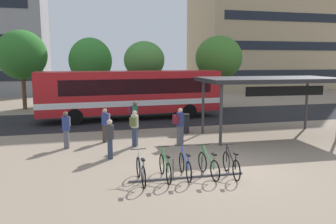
{
  "coord_description": "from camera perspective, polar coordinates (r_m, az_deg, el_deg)",
  "views": [
    {
      "loc": [
        -4.66,
        -10.88,
        3.87
      ],
      "look_at": [
        -0.64,
        4.83,
        1.4
      ],
      "focal_mm": 35.93,
      "sensor_mm": 36.0,
      "label": 1
    }
  ],
  "objects": [
    {
      "name": "ground",
      "position": [
        12.45,
        8.51,
        -9.54
      ],
      "size": [
        200.0,
        200.0,
        0.0
      ],
      "primitive_type": "plane",
      "color": "gray"
    },
    {
      "name": "bus_lane_asphalt",
      "position": [
        23.07,
        -2.48,
        -0.99
      ],
      "size": [
        80.0,
        7.2,
        0.01
      ],
      "primitive_type": "cube",
      "color": "#232326",
      "rests_on": "ground"
    },
    {
      "name": "city_bus",
      "position": [
        22.56,
        -6.48,
        3.29
      ],
      "size": [
        12.15,
        3.26,
        3.2
      ],
      "rotation": [
        0.0,
        0.0,
        3.2
      ],
      "color": "red",
      "rests_on": "ground"
    },
    {
      "name": "bike_rack",
      "position": [
        11.41,
        3.31,
        -10.7
      ],
      "size": [
        3.93,
        0.19,
        0.7
      ],
      "rotation": [
        0.0,
        0.0,
        -0.03
      ],
      "color": "#47474C",
      "rests_on": "ground"
    },
    {
      "name": "parked_bicycle_silver_0",
      "position": [
        10.94,
        -4.63,
        -9.95
      ],
      "size": [
        0.52,
        1.72,
        0.99
      ],
      "rotation": [
        0.0,
        0.0,
        1.57
      ],
      "color": "black",
      "rests_on": "ground"
    },
    {
      "name": "parked_bicycle_green_1",
      "position": [
        11.23,
        -0.49,
        -9.43
      ],
      "size": [
        0.52,
        1.72,
        0.99
      ],
      "rotation": [
        0.0,
        0.0,
        1.55
      ],
      "color": "black",
      "rests_on": "ground"
    },
    {
      "name": "parked_bicycle_blue_2",
      "position": [
        11.41,
        2.91,
        -9.15
      ],
      "size": [
        0.52,
        1.72,
        0.99
      ],
      "rotation": [
        0.0,
        0.0,
        1.5
      ],
      "color": "black",
      "rests_on": "ground"
    },
    {
      "name": "parked_bicycle_green_3",
      "position": [
        11.56,
        6.89,
        -8.96
      ],
      "size": [
        0.52,
        1.72,
        0.99
      ],
      "rotation": [
        0.0,
        0.0,
        1.63
      ],
      "color": "black",
      "rests_on": "ground"
    },
    {
      "name": "parked_bicycle_black_4",
      "position": [
        11.73,
        10.66,
        -8.79
      ],
      "size": [
        0.52,
        1.72,
        0.99
      ],
      "rotation": [
        0.0,
        0.0,
        1.48
      ],
      "color": "black",
      "rests_on": "ground"
    },
    {
      "name": "transit_shelter",
      "position": [
        17.84,
        16.94,
        5.03
      ],
      "size": [
        7.12,
        3.76,
        3.03
      ],
      "rotation": [
        0.0,
        0.0,
        -0.04
      ],
      "color": "#38383D",
      "rests_on": "ground"
    },
    {
      "name": "commuter_grey_pack_0",
      "position": [
        15.63,
        -16.89,
        -2.47
      ],
      "size": [
        0.38,
        0.56,
        1.66
      ],
      "rotation": [
        0.0,
        0.0,
        4.58
      ],
      "color": "#565660",
      "rests_on": "ground"
    },
    {
      "name": "commuter_maroon_pack_1",
      "position": [
        15.6,
        1.97,
        -1.99
      ],
      "size": [
        0.6,
        0.49,
        1.71
      ],
      "rotation": [
        0.0,
        0.0,
        0.41
      ],
      "color": "#565660",
      "rests_on": "ground"
    },
    {
      "name": "commuter_olive_pack_2",
      "position": [
        15.29,
        -5.7,
        -2.35
      ],
      "size": [
        0.51,
        0.6,
        1.66
      ],
      "rotation": [
        0.0,
        0.0,
        1.12
      ],
      "color": "#2D3851",
      "rests_on": "ground"
    },
    {
      "name": "commuter_teal_pack_3",
      "position": [
        13.62,
        -9.84,
        -4.02
      ],
      "size": [
        0.37,
        0.54,
        1.59
      ],
      "rotation": [
        0.0,
        0.0,
        4.63
      ],
      "color": "#2D3851",
      "rests_on": "ground"
    },
    {
      "name": "commuter_grey_pack_4",
      "position": [
        16.39,
        -10.58,
        -1.79
      ],
      "size": [
        0.5,
        0.6,
        1.63
      ],
      "rotation": [
        0.0,
        0.0,
        4.29
      ],
      "color": "#47382D",
      "rests_on": "ground"
    },
    {
      "name": "commuter_maroon_pack_5",
      "position": [
        18.45,
        -5.73,
        -0.42
      ],
      "size": [
        0.6,
        0.55,
        1.67
      ],
      "rotation": [
        0.0,
        0.0,
        5.67
      ],
      "color": "black",
      "rests_on": "ground"
    },
    {
      "name": "trash_bin",
      "position": [
        18.24,
        2.81,
        -1.93
      ],
      "size": [
        0.55,
        0.55,
        1.03
      ],
      "color": "#232328",
      "rests_on": "ground"
    },
    {
      "name": "street_tree_0",
      "position": [
        29.83,
        -13.01,
        8.46
      ],
      "size": [
        3.64,
        3.64,
        5.83
      ],
      "color": "brown",
      "rests_on": "ground"
    },
    {
      "name": "street_tree_1",
      "position": [
        28.17,
        8.6,
        9.04
      ],
      "size": [
        3.82,
        3.82,
        5.9
      ],
      "color": "brown",
      "rests_on": "ground"
    },
    {
      "name": "street_tree_2",
      "position": [
        29.38,
        -23.57,
        8.85
      ],
      "size": [
        3.9,
        3.9,
        6.29
      ],
      "color": "brown",
      "rests_on": "ground"
    },
    {
      "name": "street_tree_3",
      "position": [
        27.0,
        -4.05,
        8.74
      ],
      "size": [
        3.22,
        3.22,
        5.41
      ],
      "color": "brown",
      "rests_on": "ground"
    }
  ]
}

